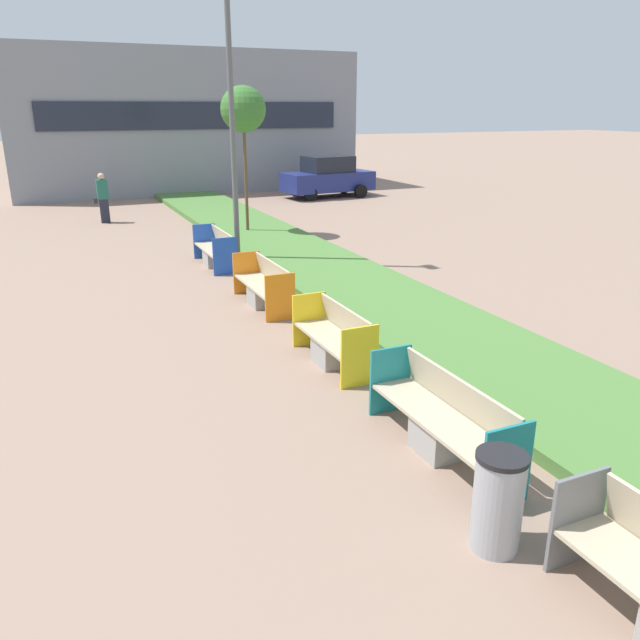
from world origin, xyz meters
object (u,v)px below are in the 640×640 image
(street_lamp_post, at_px, (230,65))
(bench_blue_frame, at_px, (216,252))
(litter_bin, at_px, (498,501))
(parked_car_distant, at_px, (328,177))
(bench_yellow_frame, at_px, (334,342))
(sapling_tree_far, at_px, (243,110))
(bench_teal_frame, at_px, (443,424))
(pedestrian_walking, at_px, (103,198))
(bench_orange_frame, at_px, (264,289))

(street_lamp_post, bearing_deg, bench_blue_frame, -175.48)
(litter_bin, distance_m, parked_car_distant, 24.49)
(bench_blue_frame, bearing_deg, street_lamp_post, 4.52)
(parked_car_distant, bearing_deg, bench_yellow_frame, -120.61)
(sapling_tree_far, bearing_deg, bench_teal_frame, -98.32)
(street_lamp_post, bearing_deg, bench_yellow_frame, -94.79)
(litter_bin, bearing_deg, bench_teal_frame, 71.68)
(bench_teal_frame, distance_m, street_lamp_post, 11.35)
(litter_bin, bearing_deg, bench_yellow_frame, 83.40)
(sapling_tree_far, relative_size, pedestrian_walking, 2.62)
(street_lamp_post, xyz_separation_m, pedestrian_walking, (-2.57, 7.92, -4.06))
(street_lamp_post, bearing_deg, sapling_tree_far, 68.16)
(pedestrian_walking, relative_size, parked_car_distant, 0.41)
(litter_bin, bearing_deg, sapling_tree_far, 80.58)
(litter_bin, height_order, parked_car_distant, parked_car_distant)
(bench_teal_frame, relative_size, pedestrian_walking, 1.37)
(street_lamp_post, distance_m, parked_car_distant, 13.86)
(bench_blue_frame, relative_size, pedestrian_walking, 1.19)
(bench_blue_frame, relative_size, street_lamp_post, 0.23)
(bench_blue_frame, xyz_separation_m, street_lamp_post, (0.61, 0.05, 4.59))
(bench_yellow_frame, bearing_deg, pedestrian_walking, 97.30)
(bench_yellow_frame, relative_size, pedestrian_walking, 1.10)
(street_lamp_post, relative_size, parked_car_distant, 2.10)
(bench_yellow_frame, bearing_deg, bench_blue_frame, 89.98)
(bench_yellow_frame, distance_m, bench_orange_frame, 3.45)
(bench_yellow_frame, distance_m, street_lamp_post, 8.67)
(bench_orange_frame, height_order, parked_car_distant, parked_car_distant)
(litter_bin, distance_m, pedestrian_walking, 20.01)
(bench_orange_frame, bearing_deg, pedestrian_walking, 99.41)
(bench_teal_frame, xyz_separation_m, bench_yellow_frame, (-0.01, 3.04, -0.01))
(bench_teal_frame, height_order, sapling_tree_far, sapling_tree_far)
(street_lamp_post, xyz_separation_m, sapling_tree_far, (1.43, 3.56, -1.06))
(litter_bin, bearing_deg, bench_orange_frame, 86.16)
(bench_teal_frame, height_order, bench_orange_frame, same)
(sapling_tree_far, bearing_deg, pedestrian_walking, 132.49)
(bench_teal_frame, bearing_deg, bench_yellow_frame, 90.11)
(bench_yellow_frame, distance_m, litter_bin, 4.73)
(sapling_tree_far, height_order, pedestrian_walking, sapling_tree_far)
(bench_yellow_frame, relative_size, street_lamp_post, 0.21)
(bench_orange_frame, relative_size, pedestrian_walking, 1.23)
(bench_orange_frame, bearing_deg, bench_blue_frame, 90.01)
(litter_bin, height_order, street_lamp_post, street_lamp_post)
(sapling_tree_far, height_order, parked_car_distant, sapling_tree_far)
(sapling_tree_far, distance_m, pedestrian_walking, 6.63)
(bench_orange_frame, xyz_separation_m, parked_car_distant, (8.29, 14.69, 0.54))
(bench_teal_frame, distance_m, pedestrian_walking, 18.40)
(litter_bin, bearing_deg, parked_car_distant, 68.86)
(sapling_tree_far, xyz_separation_m, parked_car_distant, (6.25, 7.25, -2.98))
(bench_blue_frame, xyz_separation_m, parked_car_distant, (8.29, 10.86, 0.55))
(litter_bin, height_order, pedestrian_walking, pedestrian_walking)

